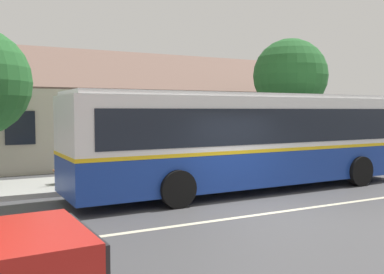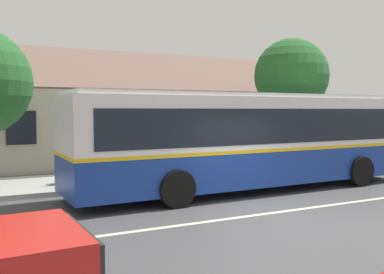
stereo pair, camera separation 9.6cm
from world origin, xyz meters
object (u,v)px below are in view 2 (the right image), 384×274
bus_stop_sign (343,131)px  street_tree_primary (291,79)px  bench_down_street (78,170)px  transit_bus (251,138)px

bus_stop_sign → street_tree_primary: bearing=129.5°
bench_down_street → bus_stop_sign: (11.13, -0.78, 1.08)m
transit_bus → bus_stop_sign: 6.59m
bench_down_street → street_tree_primary: (9.68, 0.98, 3.36)m
bench_down_street → street_tree_primary: size_ratio=0.27×
street_tree_primary → bus_stop_sign: 3.22m
transit_bus → bench_down_street: bearing=149.5°
transit_bus → bench_down_street: size_ratio=7.73×
bus_stop_sign → transit_bus: bearing=-161.5°
transit_bus → bench_down_street: 5.77m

